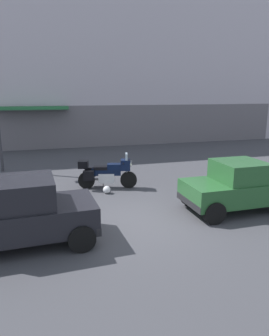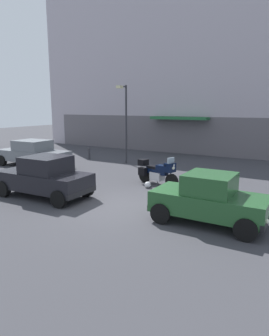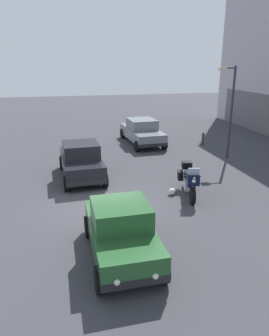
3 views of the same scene
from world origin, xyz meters
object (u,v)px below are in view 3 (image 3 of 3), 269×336
object	(u,v)px
car_sedan_far	(142,131)
streetlamp_curbside	(230,104)
motorcycle	(190,180)
helmet	(172,192)
car_compact_side	(121,231)
car_hatchback_near	(81,160)
bollard_curbside	(203,138)

from	to	relation	value
car_sedan_far	streetlamp_curbside	distance (m)	5.95
motorcycle	helmet	size ratio (longest dim) A/B	7.95
car_sedan_far	car_compact_side	size ratio (longest dim) A/B	1.33
car_hatchback_near	bollard_curbside	bearing A→B (deg)	-64.29
car_sedan_far	bollard_curbside	xyz separation A→B (m)	(1.30, 3.64, -0.36)
car_hatchback_near	car_compact_side	xyz separation A→B (m)	(6.43, 0.56, -0.04)
car_compact_side	streetlamp_curbside	xyz separation A→B (m)	(-7.68, 7.24, 2.16)
motorcycle	helmet	bearing A→B (deg)	-86.40
car_sedan_far	streetlamp_curbside	xyz separation A→B (m)	(4.28, 3.54, 2.14)
bollard_curbside	streetlamp_curbside	bearing A→B (deg)	-1.82
helmet	car_hatchback_near	world-z (taller)	car_hatchback_near
motorcycle	car_hatchback_near	bearing A→B (deg)	-112.48
motorcycle	car_compact_side	xyz separation A→B (m)	(3.49, -3.41, 0.15)
helmet	car_sedan_far	distance (m)	8.42
car_hatchback_near	bollard_curbside	size ratio (longest dim) A/B	4.96
car_sedan_far	bollard_curbside	world-z (taller)	car_sedan_far
motorcycle	car_sedan_far	xyz separation A→B (m)	(-8.46, 0.28, 0.16)
car_hatchback_near	car_compact_side	world-z (taller)	car_hatchback_near
helmet	streetlamp_curbside	bearing A→B (deg)	132.14
motorcycle	car_sedan_far	bearing A→B (deg)	-167.85
helmet	car_sedan_far	world-z (taller)	car_sedan_far
helmet	streetlamp_curbside	world-z (taller)	streetlamp_curbside
car_hatchback_near	helmet	bearing A→B (deg)	-132.90
car_compact_side	car_sedan_far	bearing A→B (deg)	162.48
motorcycle	car_hatchback_near	distance (m)	4.94
car_sedan_far	bollard_curbside	bearing A→B (deg)	-112.21
motorcycle	car_compact_side	bearing A→B (deg)	-30.27
car_compact_side	bollard_curbside	distance (m)	12.94
helmet	streetlamp_curbside	distance (m)	6.67
streetlamp_curbside	bollard_curbside	world-z (taller)	streetlamp_curbside
bollard_curbside	motorcycle	bearing A→B (deg)	-28.71
helmet	car_sedan_far	size ratio (longest dim) A/B	0.06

